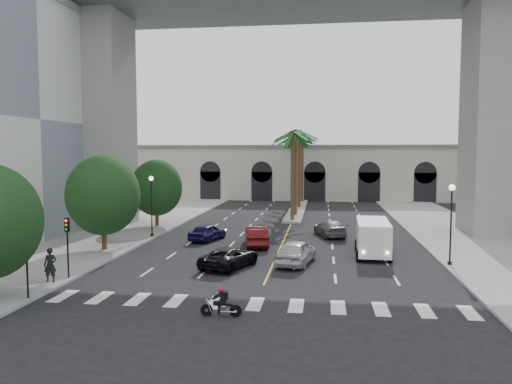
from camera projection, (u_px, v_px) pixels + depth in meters
The scene contains 27 objects.
ground at pixel (259, 295), 25.82m from camera, with size 140.00×140.00×0.00m, color black.
sidewalk_left at pixel (108, 238), 42.63m from camera, with size 8.00×100.00×0.15m, color gray.
sidewalk_right at pixel (475, 247), 38.65m from camera, with size 8.00×100.00×0.15m, color gray.
median at pixel (297, 210), 63.36m from camera, with size 2.00×24.00×0.20m, color gray.
pier_building at pixel (303, 172), 79.82m from camera, with size 71.00×10.50×8.50m.
bridge at pixel (327, 31), 45.62m from camera, with size 75.00×13.00×26.00m.
palm_a at pixel (293, 136), 52.76m from camera, with size 3.20×3.20×10.30m.
palm_b at pixel (296, 135), 56.67m from camera, with size 3.20×3.20×10.60m.
palm_c at pixel (295, 140), 60.70m from camera, with size 3.20×3.20×10.10m.
palm_d at pixel (300, 135), 64.55m from camera, with size 3.20×3.20×10.90m.
palm_e at pixel (299, 139), 68.57m from camera, with size 3.20×3.20×10.40m.
palm_f at pixel (302, 138), 72.46m from camera, with size 3.20×3.20×10.70m.
street_tree_mid at pixel (103, 195), 37.09m from camera, with size 5.44×5.44×7.21m.
street_tree_far at pixel (156, 188), 48.97m from camera, with size 5.04×5.04×6.68m.
lamp_post_left_far at pixel (152, 201), 42.89m from camera, with size 0.40×0.40×5.35m.
lamp_post_right at pixel (451, 217), 31.96m from camera, with size 0.40×0.40×5.35m.
traffic_signal_near at pixel (26, 251), 24.65m from camera, with size 0.25×0.18×3.65m.
traffic_signal_far at pixel (67, 238), 28.61m from camera, with size 0.25×0.18×3.65m.
motorcycle_rider at pixel (222, 303), 22.44m from camera, with size 1.89×0.51×1.36m.
car_a at pixel (296, 252), 32.93m from camera, with size 1.95×4.85×1.65m, color #B1B2B6.
car_b at pixel (256, 236), 39.26m from camera, with size 1.69×4.83×1.59m, color #4B0F10.
car_c at pixel (230, 257), 31.98m from camera, with size 2.23×4.83×1.34m, color black.
car_d at pixel (330, 228), 43.89m from camera, with size 1.98×4.87×1.41m, color #58575B.
car_e at pixel (207, 232), 41.72m from camera, with size 1.70×4.22×1.44m, color #150F46.
cargo_van at pixel (373, 236), 35.58m from camera, with size 2.57×5.97×2.51m.
pedestrian_a at pixel (50, 265), 27.82m from camera, with size 0.70×0.46×1.92m, color black.
pedestrian_b at pixel (24, 246), 34.18m from camera, with size 0.77×0.60×1.59m, color black.
Camera 1 is at (3.21, -25.11, 7.41)m, focal length 35.00 mm.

